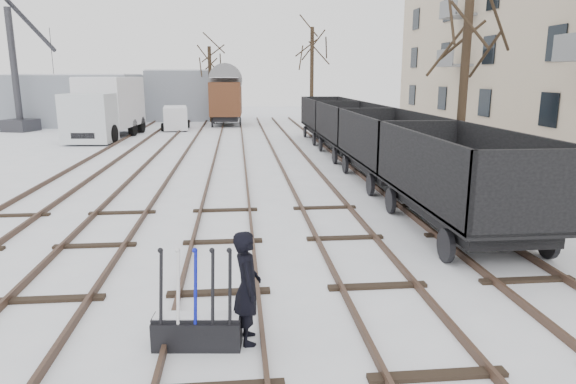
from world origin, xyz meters
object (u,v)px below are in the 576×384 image
at_px(freight_wagon_a, 460,195).
at_px(panel_van, 176,118).
at_px(ground_frame, 197,329).
at_px(box_van_wagon, 226,97).
at_px(crane, 19,95).
at_px(lorry, 106,107).
at_px(worker, 247,287).

relative_size(freight_wagon_a, panel_van, 1.57).
bearing_deg(ground_frame, panel_van, 102.66).
relative_size(ground_frame, freight_wagon_a, 0.23).
bearing_deg(panel_van, box_van_wagon, 34.44).
bearing_deg(ground_frame, freight_wagon_a, 45.06).
bearing_deg(freight_wagon_a, ground_frame, -140.66).
xyz_separation_m(ground_frame, crane, (-15.07, 32.44, 2.28)).
height_order(ground_frame, lorry, lorry).
bearing_deg(lorry, ground_frame, -68.72).
xyz_separation_m(ground_frame, box_van_wagon, (-0.19, 35.45, 1.95)).
xyz_separation_m(box_van_wagon, crane, (-14.88, -3.01, 0.33)).
relative_size(ground_frame, crane, 0.15).
height_order(worker, lorry, lorry).
distance_m(ground_frame, lorry, 28.33).
bearing_deg(crane, lorry, -16.42).
relative_size(box_van_wagon, lorry, 0.58).
height_order(freight_wagon_a, crane, crane).
height_order(ground_frame, box_van_wagon, box_van_wagon).
bearing_deg(crane, worker, -45.09).
bearing_deg(worker, panel_van, 3.98).
relative_size(ground_frame, lorry, 0.17).
relative_size(lorry, crane, 0.90).
relative_size(ground_frame, worker, 0.86).
relative_size(box_van_wagon, panel_van, 1.26).
xyz_separation_m(panel_van, crane, (-11.15, 0.21, 1.67)).
bearing_deg(lorry, box_van_wagon, 53.26).
relative_size(worker, crane, 0.18).
relative_size(ground_frame, panel_van, 0.37).
xyz_separation_m(freight_wagon_a, lorry, (-13.93, 22.10, 1.01)).
xyz_separation_m(freight_wagon_a, crane, (-21.32, 27.32, 1.57)).
bearing_deg(box_van_wagon, worker, -86.51).
distance_m(ground_frame, box_van_wagon, 35.51).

